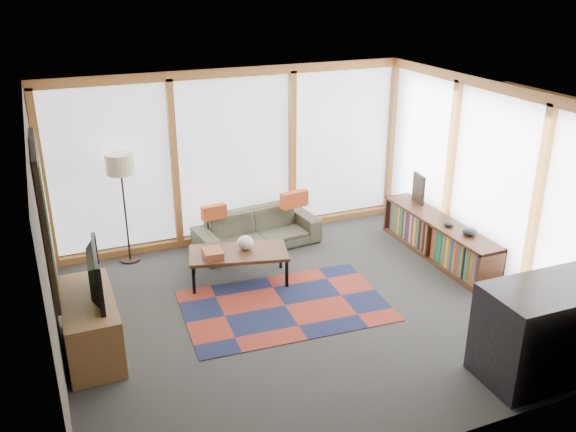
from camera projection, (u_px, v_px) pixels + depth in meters
name	position (u px, v px, depth m)	size (l,w,h in m)	color
ground	(301.00, 311.00, 7.45)	(5.50, 5.50, 0.00)	#292926
room_envelope	(320.00, 173.00, 7.52)	(5.52, 5.02, 2.62)	#453C32
rug	(285.00, 306.00, 7.54)	(2.47, 1.59, 0.01)	maroon
sofa	(257.00, 230.00, 9.07)	(1.85, 0.72, 0.54)	#363729
pillow_left	(214.00, 212.00, 8.73)	(0.37, 0.11, 0.20)	#B2411C
pillow_right	(294.00, 199.00, 9.16)	(0.43, 0.13, 0.24)	#B2411C
floor_lamp	(125.00, 209.00, 8.43)	(0.40, 0.40, 1.59)	#32241B
coffee_table	(239.00, 266.00, 8.09)	(1.28, 0.64, 0.43)	#351B10
book_stack	(213.00, 253.00, 7.84)	(0.24, 0.30, 0.10)	brown
vase	(245.00, 243.00, 8.05)	(0.22, 0.22, 0.19)	beige
bookshelf	(438.00, 239.00, 8.74)	(0.42, 2.30, 0.57)	#351B10
bowl_a	(470.00, 232.00, 8.12)	(0.20, 0.20, 0.10)	black
bowl_b	(449.00, 224.00, 8.40)	(0.15, 0.15, 0.07)	black
shelf_picture	(419.00, 188.00, 9.22)	(0.04, 0.34, 0.44)	black
tv_console	(90.00, 325.00, 6.54)	(0.54, 1.31, 0.65)	brown
television	(88.00, 274.00, 6.35)	(0.94, 0.12, 0.54)	black
bar_counter	(555.00, 328.00, 6.17)	(1.57, 0.73, 1.00)	black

